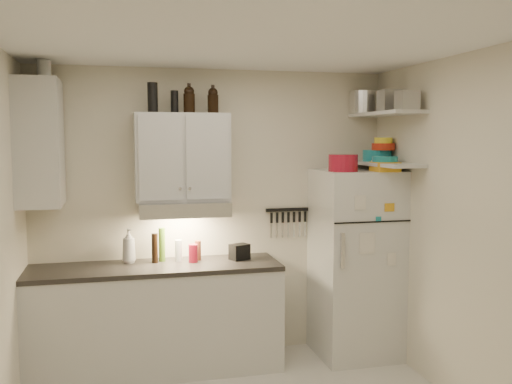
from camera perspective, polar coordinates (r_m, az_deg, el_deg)
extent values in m
cube|color=white|center=(3.74, -0.43, 15.00)|extent=(3.20, 3.00, 0.02)
cube|color=beige|center=(5.21, -4.28, -2.19)|extent=(3.20, 0.02, 2.60)
cube|color=beige|center=(4.40, 20.46, -3.91)|extent=(0.02, 3.00, 2.60)
cube|color=silver|center=(5.04, -9.94, -12.56)|extent=(2.10, 0.60, 0.88)
cube|color=#282522|center=(4.92, -10.03, -7.45)|extent=(2.10, 0.62, 0.04)
cube|color=silver|center=(4.95, -7.42, 3.49)|extent=(0.80, 0.33, 0.75)
cube|color=silver|center=(4.82, -20.83, 4.61)|extent=(0.33, 0.55, 1.00)
cube|color=silver|center=(4.92, -7.27, -1.61)|extent=(0.76, 0.46, 0.12)
cube|color=silver|center=(5.31, 9.92, -7.03)|extent=(0.70, 0.68, 1.70)
cube|color=silver|center=(5.16, 12.83, 7.64)|extent=(0.30, 0.95, 0.03)
cube|color=silver|center=(5.16, 12.73, 2.75)|extent=(0.30, 0.95, 0.03)
cube|color=black|center=(5.34, 3.19, -1.77)|extent=(0.42, 0.02, 0.03)
cylinder|color=maroon|center=(4.99, 8.71, 2.89)|extent=(0.31, 0.31, 0.15)
cube|color=gold|center=(5.05, 12.77, 2.48)|extent=(0.21, 0.26, 0.08)
cylinder|color=silver|center=(5.11, 11.74, 2.59)|extent=(0.06, 0.06, 0.09)
cylinder|color=silver|center=(5.49, 10.82, 8.78)|extent=(0.36, 0.36, 0.21)
cube|color=#AAAAAD|center=(5.18, 13.35, 8.85)|extent=(0.20, 0.18, 0.19)
cube|color=#AAAAAD|center=(4.85, 14.88, 8.84)|extent=(0.16, 0.16, 0.16)
cylinder|color=teal|center=(5.35, 12.01, 3.57)|extent=(0.26, 0.26, 0.10)
cylinder|color=red|center=(5.29, 12.60, 4.44)|extent=(0.21, 0.21, 0.06)
cylinder|color=yellow|center=(5.29, 12.62, 5.06)|extent=(0.16, 0.16, 0.05)
cylinder|color=teal|center=(5.08, 12.76, 3.19)|extent=(0.22, 0.22, 0.06)
cylinder|color=black|center=(4.92, -8.15, 8.92)|extent=(0.07, 0.07, 0.19)
cylinder|color=black|center=(4.87, -10.30, 9.28)|extent=(0.10, 0.10, 0.25)
cylinder|color=silver|center=(4.85, -20.44, 11.40)|extent=(0.13, 0.13, 0.14)
imported|color=silver|center=(5.02, -12.61, -5.09)|extent=(0.17, 0.17, 0.33)
cylinder|color=brown|center=(5.05, -5.82, -5.83)|extent=(0.06, 0.06, 0.17)
cylinder|color=#49721C|center=(5.03, -9.38, -5.21)|extent=(0.07, 0.07, 0.29)
cylinder|color=black|center=(4.98, -10.09, -5.54)|extent=(0.05, 0.05, 0.26)
cylinder|color=silver|center=(5.02, -7.76, -5.83)|extent=(0.06, 0.06, 0.19)
cylinder|color=maroon|center=(4.96, -6.31, -6.11)|extent=(0.08, 0.08, 0.16)
cube|color=black|center=(5.05, -1.66, -6.00)|extent=(0.19, 0.17, 0.14)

